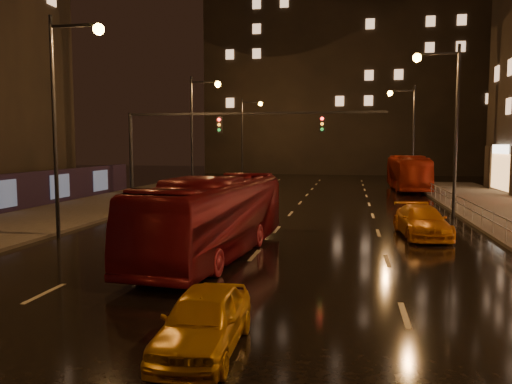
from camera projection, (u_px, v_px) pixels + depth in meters
ground at (287, 218)px, 29.09m from camera, size 140.00×140.00×0.00m
sidewalk_left at (24, 224)px, 26.68m from camera, size 7.00×70.00×0.15m
building_distant at (355, 57)px, 77.54m from camera, size 44.00×16.00×36.00m
traffic_signal at (202, 137)px, 29.58m from camera, size 15.31×0.32×6.20m
railing_right at (482, 212)px, 25.17m from camera, size 0.05×56.00×1.00m
bus_red at (214, 216)px, 19.09m from camera, size 3.53×11.20×3.07m
bus_curb at (408, 173)px, 47.37m from camera, size 2.99×11.86×3.29m
taxi_near at (204, 320)px, 10.31m from camera, size 1.62×3.84×1.29m
taxi_far at (422, 221)px, 23.27m from camera, size 2.47×5.07×1.42m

